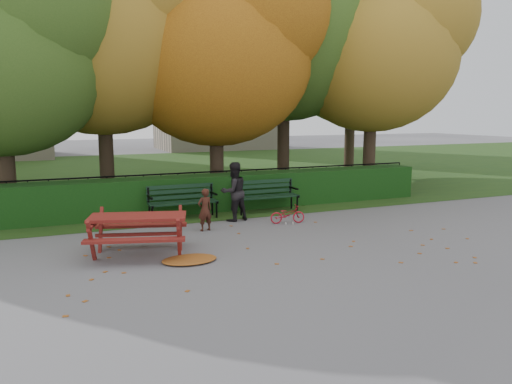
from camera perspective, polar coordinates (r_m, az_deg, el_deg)
name	(u,v)px	position (r m, az deg, el deg)	size (l,w,h in m)	color
ground	(290,248)	(10.35, 3.94, -6.38)	(90.00, 90.00, 0.00)	slate
grass_strip	(153,173)	(23.50, -11.70, 2.16)	(90.00, 90.00, 0.00)	#1D3C15
building_right	(218,69)	(39.10, -4.33, 13.80)	(9.00, 6.00, 12.00)	#B7AA91
hedge	(219,192)	(14.32, -4.21, -0.02)	(13.00, 0.90, 1.00)	black
iron_fence	(211,187)	(15.06, -5.19, 0.56)	(14.00, 0.04, 1.02)	black
tree_a	(10,42)	(14.59, -26.33, 15.11)	(5.88, 5.60, 7.48)	#33221B
tree_b	(114,21)	(16.00, -15.96, 18.26)	(6.72, 6.40, 8.79)	#33221B
tree_c	(228,44)	(15.93, -3.20, 16.52)	(6.30, 6.00, 8.00)	#33221B
tree_d	(298,19)	(18.47, 4.78, 19.10)	(7.14, 6.80, 9.58)	#33221B
tree_e	(385,44)	(18.51, 14.51, 16.02)	(6.09, 5.80, 8.16)	#33221B
tree_g	(362,51)	(22.81, 11.99, 15.46)	(6.30, 6.00, 8.55)	#33221B
bench_left	(182,199)	(13.19, -8.43, -0.78)	(1.80, 0.57, 0.88)	black
bench_right	(266,193)	(13.98, 1.13, -0.13)	(1.80, 0.57, 0.88)	black
picnic_table	(138,224)	(9.96, -13.33, -3.60)	(2.18, 1.94, 0.89)	maroon
leaf_pile	(189,259)	(9.49, -7.62, -7.65)	(1.05, 0.73, 0.07)	brown
leaf_scatter	(284,244)	(10.61, 3.21, -5.95)	(9.00, 5.70, 0.01)	brown
child	(205,210)	(11.74, -5.87, -2.03)	(0.37, 0.24, 1.01)	#3D1C13
adult	(234,192)	(12.74, -2.56, 0.04)	(0.74, 0.57, 1.51)	black
bicycle	(287,214)	(12.54, 3.62, -2.56)	(0.31, 0.88, 0.46)	#B01023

